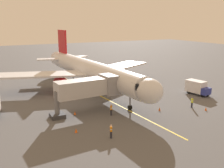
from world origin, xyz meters
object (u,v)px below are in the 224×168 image
Objects in this scene: ground_crew_loader at (192,102)px; safety_cone_nose_right at (160,109)px; ground_crew_marshaller at (111,131)px; safety_cone_wing_starboard at (76,130)px; ground_crew_wing_walker at (111,110)px; box_truck_near_nose at (198,87)px; airplane at (91,71)px; safety_cone_nose_left at (75,113)px; safety_cone_wing_port at (206,109)px; jet_bridge at (92,87)px; belt_loader_starboard_side at (122,70)px.

safety_cone_nose_right is at bearing -12.79° from ground_crew_loader.
ground_crew_marshaller is 3.11× the size of safety_cone_wing_starboard.
ground_crew_wing_walker is at bearing -117.20° from ground_crew_marshaller.
ground_crew_loader is at bearing 167.21° from safety_cone_nose_right.
safety_cone_wing_starboard is (26.32, 5.95, -1.11)m from box_truck_near_nose.
airplane is 8.31× the size of box_truck_near_nose.
safety_cone_nose_left is (1.15, -9.60, -0.61)m from ground_crew_marshaller.
safety_cone_wing_port is at bearing -173.48° from ground_crew_marshaller.
ground_crew_marshaller is (6.42, 21.56, -3.12)m from airplane.
box_truck_near_nose is at bearing -140.50° from ground_crew_loader.
jet_bridge reaches higher than safety_cone_wing_port.
airplane is 8.62× the size of belt_loader_starboard_side.
safety_cone_nose_left is 6.49m from safety_cone_wing_starboard.
airplane reaches higher than safety_cone_wing_port.
ground_crew_wing_walker is (-1.72, 3.08, -2.88)m from jet_bridge.
airplane is at bearing -111.68° from jet_bridge.
ground_crew_marshaller is 12.40m from safety_cone_nose_right.
belt_loader_starboard_side reaches higher than ground_crew_wing_walker.
airplane is 73.35× the size of safety_cone_nose_left.
safety_cone_wing_port is at bearing 153.19° from safety_cone_nose_right.
ground_crew_marshaller is at bearing 73.41° from airplane.
safety_cone_wing_port is (-6.48, 3.27, 0.00)m from safety_cone_nose_right.
box_truck_near_nose is at bearing -167.27° from safety_cone_wing_starboard.
jet_bridge is at bearing 68.32° from airplane.
safety_cone_nose_right is (9.49, 28.70, -0.44)m from belt_loader_starboard_side.
safety_cone_wing_starboard is (9.59, 18.12, -3.73)m from airplane.
ground_crew_marshaller reaches higher than safety_cone_nose_left.
safety_cone_wing_starboard is (3.17, -3.44, -0.61)m from ground_crew_marshaller.
ground_crew_wing_walker is at bearing 7.32° from box_truck_near_nose.
ground_crew_loader is at bearing 167.91° from ground_crew_wing_walker.
box_truck_near_nose is at bearing -161.10° from safety_cone_nose_right.
box_truck_near_nose is (-16.73, 12.17, -2.62)m from airplane.
airplane is 23.59× the size of ground_crew_wing_walker.
ground_crew_marshaller is (1.80, 9.95, -2.88)m from jet_bridge.
ground_crew_loader is 2.34m from safety_cone_wing_port.
belt_loader_starboard_side is (-17.16, -27.13, -0.17)m from ground_crew_wing_walker.
safety_cone_wing_port is at bearing 158.05° from safety_cone_nose_left.
ground_crew_loader is (-14.87, 5.90, -2.88)m from jet_bridge.
box_truck_near_nose is 9.25m from safety_cone_wing_port.
ground_crew_loader is at bearing 120.35° from airplane.
box_truck_near_nose is 8.82× the size of safety_cone_wing_starboard.
box_truck_near_nose is (-6.48, -5.34, 0.50)m from ground_crew_loader.
ground_crew_wing_walker is 0.35× the size of box_truck_near_nose.
box_truck_near_nose reaches higher than safety_cone_nose_left.
safety_cone_wing_starboard is (14.36, 1.85, 0.00)m from safety_cone_nose_right.
jet_bridge reaches higher than ground_crew_marshaller.
ground_crew_marshaller is 0.35× the size of box_truck_near_nose.
ground_crew_wing_walker is 3.11× the size of safety_cone_nose_right.
box_truck_near_nose is 24.74m from belt_loader_starboard_side.
safety_cone_wing_port and safety_cone_wing_starboard have the same top height.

